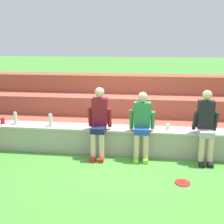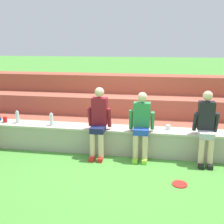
% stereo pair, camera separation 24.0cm
% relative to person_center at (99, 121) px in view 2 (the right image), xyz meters
% --- Properties ---
extents(ground_plane, '(80.00, 80.00, 0.00)m').
position_rel_person_center_xyz_m(ground_plane, '(0.60, 0.01, -0.78)').
color(ground_plane, '#4C9338').
extents(stone_seating_wall, '(8.49, 0.50, 0.56)m').
position_rel_person_center_xyz_m(stone_seating_wall, '(0.60, 0.24, -0.48)').
color(stone_seating_wall, '#A8A08E').
rests_on(stone_seating_wall, ground).
extents(brick_bleachers, '(10.88, 2.11, 1.46)m').
position_rel_person_center_xyz_m(brick_bleachers, '(0.60, 1.89, -0.21)').
color(brick_bleachers, '#A8513D').
rests_on(brick_bleachers, ground).
extents(person_center, '(0.50, 0.58, 1.46)m').
position_rel_person_center_xyz_m(person_center, '(0.00, 0.00, 0.00)').
color(person_center, beige).
rests_on(person_center, ground).
extents(person_right_of_center, '(0.52, 0.51, 1.39)m').
position_rel_person_center_xyz_m(person_right_of_center, '(0.89, 0.01, -0.03)').
color(person_right_of_center, beige).
rests_on(person_right_of_center, ground).
extents(person_far_right, '(0.49, 0.56, 1.45)m').
position_rel_person_center_xyz_m(person_far_right, '(2.15, 0.02, -0.01)').
color(person_far_right, beige).
rests_on(person_far_right, ground).
extents(water_bottle_mid_left, '(0.08, 0.08, 0.28)m').
position_rel_person_center_xyz_m(water_bottle_mid_left, '(-1.11, 0.18, -0.08)').
color(water_bottle_mid_left, silver).
rests_on(water_bottle_mid_left, stone_seating_wall).
extents(water_bottle_center_gap, '(0.07, 0.07, 0.28)m').
position_rel_person_center_xyz_m(water_bottle_center_gap, '(-1.95, 0.24, -0.08)').
color(water_bottle_center_gap, silver).
rests_on(water_bottle_center_gap, stone_seating_wall).
extents(plastic_cup_left_end, '(0.09, 0.09, 0.13)m').
position_rel_person_center_xyz_m(plastic_cup_left_end, '(-2.26, 0.22, -0.15)').
color(plastic_cup_left_end, red).
rests_on(plastic_cup_left_end, stone_seating_wall).
extents(plastic_cup_middle, '(0.09, 0.09, 0.10)m').
position_rel_person_center_xyz_m(plastic_cup_middle, '(1.43, 0.29, -0.16)').
color(plastic_cup_middle, white).
rests_on(plastic_cup_middle, stone_seating_wall).
extents(frisbee, '(0.26, 0.26, 0.02)m').
position_rel_person_center_xyz_m(frisbee, '(1.62, -0.99, -0.77)').
color(frisbee, red).
rests_on(frisbee, ground).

